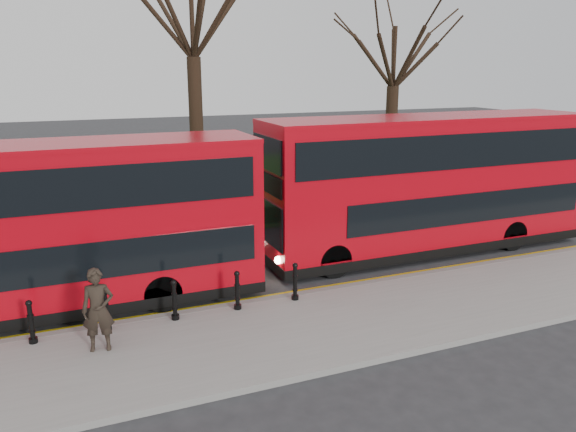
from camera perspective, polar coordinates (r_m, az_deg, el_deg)
name	(u,v)px	position (r m, az deg, el deg)	size (l,w,h in m)	color
ground	(215,297)	(16.20, -7.38, -8.13)	(120.00, 120.00, 0.00)	#28282B
pavement	(249,340)	(13.55, -3.98, -12.49)	(60.00, 4.00, 0.15)	gray
kerb	(225,308)	(15.28, -6.39, -9.25)	(60.00, 0.25, 0.16)	slate
grass_verge	(139,191)	(30.34, -14.87, 2.46)	(60.00, 18.00, 0.06)	#284918
hedge	(169,223)	(22.36, -12.01, -0.74)	(60.00, 0.90, 0.80)	black
yellow_line_outer	(222,306)	(15.57, -6.70, -9.05)	(60.00, 0.10, 0.01)	yellow
yellow_line_inner	(220,303)	(15.75, -6.90, -8.78)	(60.00, 0.10, 0.01)	yellow
tree_mid	(191,3)	(25.24, -9.80, 20.58)	(7.82, 7.82, 12.22)	black
tree_right	(395,50)	(29.08, 10.78, 16.24)	(6.27, 6.27, 9.80)	black
bollard_row	(174,301)	(14.45, -11.46, -8.43)	(6.71, 0.15, 1.00)	black
bus_lead	(43,230)	(15.72, -23.59, -1.33)	(11.20, 2.57, 4.46)	#B20410
bus_rear	(428,185)	(20.00, 14.00, 3.12)	(11.83, 2.71, 4.71)	#B20410
pedestrian	(98,310)	(13.25, -18.73, -9.03)	(0.70, 0.46, 1.91)	black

